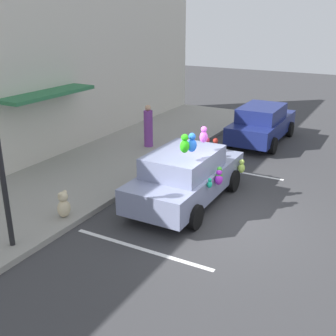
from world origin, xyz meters
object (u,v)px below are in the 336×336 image
at_px(plush_covered_car, 186,175).
at_px(pedestrian_near_shopfront, 148,127).
at_px(parked_sedan_behind, 262,123).
at_px(teddy_bear_on_sidewalk, 64,205).

height_order(plush_covered_car, pedestrian_near_shopfront, plush_covered_car).
height_order(parked_sedan_behind, teddy_bear_on_sidewalk, parked_sedan_behind).
relative_size(parked_sedan_behind, pedestrian_near_shopfront, 2.69).
xyz_separation_m(plush_covered_car, parked_sedan_behind, (6.75, -0.10, -0.02)).
bearing_deg(pedestrian_near_shopfront, teddy_bear_on_sidewalk, -168.66).
bearing_deg(parked_sedan_behind, teddy_bear_on_sidewalk, 166.20).
bearing_deg(teddy_bear_on_sidewalk, plush_covered_car, -40.29).
bearing_deg(plush_covered_car, teddy_bear_on_sidewalk, 139.71).
xyz_separation_m(teddy_bear_on_sidewalk, pedestrian_near_shopfront, (6.19, 1.24, 0.43)).
xyz_separation_m(parked_sedan_behind, pedestrian_near_shopfront, (-3.14, 3.54, 0.12)).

